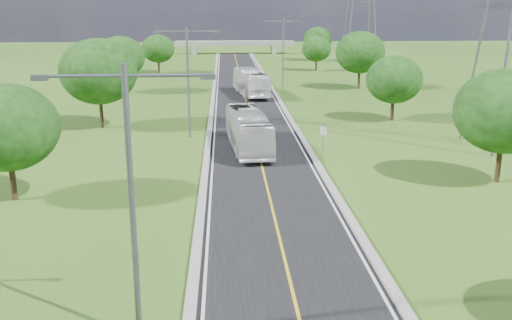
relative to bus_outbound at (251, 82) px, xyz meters
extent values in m
plane|color=#2A5116|center=(-0.86, -10.19, -1.78)|extent=(260.00, 260.00, 0.00)
cube|color=black|center=(-0.86, -4.19, -1.75)|extent=(8.00, 150.00, 0.06)
cube|color=gray|center=(-5.11, -4.19, -1.67)|extent=(0.50, 150.00, 0.22)
cube|color=gray|center=(3.39, -4.19, -1.67)|extent=(0.50, 150.00, 0.22)
cylinder|color=slate|center=(4.34, -32.19, -0.58)|extent=(0.08, 0.08, 2.40)
cube|color=white|center=(4.34, -32.22, 0.22)|extent=(0.55, 0.04, 0.70)
cube|color=gray|center=(-10.86, 69.81, -0.78)|extent=(1.20, 3.00, 2.00)
cube|color=gray|center=(9.14, 69.81, -0.78)|extent=(1.20, 3.00, 2.00)
cube|color=gray|center=(-0.86, 69.81, 0.82)|extent=(30.00, 3.00, 1.20)
cylinder|color=slate|center=(-6.86, -58.19, 3.22)|extent=(0.22, 0.22, 10.00)
cylinder|color=slate|center=(-8.26, -58.19, 7.82)|extent=(2.80, 0.12, 0.12)
cylinder|color=slate|center=(-5.46, -58.19, 7.82)|extent=(2.80, 0.12, 0.12)
cube|color=slate|center=(-9.56, -58.19, 7.77)|extent=(0.50, 0.25, 0.18)
cube|color=slate|center=(-4.16, -58.19, 7.77)|extent=(0.50, 0.25, 0.18)
cylinder|color=slate|center=(-6.86, -25.19, 3.22)|extent=(0.22, 0.22, 10.00)
cylinder|color=slate|center=(-8.26, -25.19, 7.82)|extent=(2.80, 0.12, 0.12)
cylinder|color=slate|center=(-5.46, -25.19, 7.82)|extent=(2.80, 0.12, 0.12)
cube|color=slate|center=(-9.56, -25.19, 7.77)|extent=(0.50, 0.25, 0.18)
cube|color=slate|center=(-4.16, -25.19, 7.77)|extent=(0.50, 0.25, 0.18)
cylinder|color=slate|center=(5.14, 7.81, 3.22)|extent=(0.22, 0.22, 10.00)
cylinder|color=slate|center=(3.74, 7.81, 7.82)|extent=(2.80, 0.12, 0.12)
cylinder|color=slate|center=(6.54, 7.81, 7.82)|extent=(2.80, 0.12, 0.12)
cube|color=slate|center=(2.44, 7.81, 7.77)|extent=(0.50, 0.25, 0.18)
cube|color=slate|center=(7.84, 7.81, 7.77)|extent=(0.50, 0.25, 0.18)
cylinder|color=black|center=(-16.86, -42.19, -0.43)|extent=(0.36, 0.36, 2.70)
ellipsoid|color=#13340E|center=(-16.86, -42.19, 2.87)|extent=(6.30, 6.30, 5.36)
cylinder|color=black|center=(-15.86, -20.19, -0.16)|extent=(0.36, 0.36, 3.24)
ellipsoid|color=#13340E|center=(-15.86, -20.19, 3.80)|extent=(7.56, 7.56, 6.43)
cylinder|color=black|center=(-17.86, 3.81, -0.34)|extent=(0.36, 0.36, 2.88)
ellipsoid|color=#13340E|center=(-17.86, 3.81, 3.18)|extent=(6.72, 6.72, 5.71)
cylinder|color=black|center=(-15.36, 27.81, -0.52)|extent=(0.36, 0.36, 2.52)
ellipsoid|color=#13340E|center=(-15.36, 27.81, 2.56)|extent=(5.88, 5.88, 5.00)
cylinder|color=black|center=(15.14, -40.19, -0.34)|extent=(0.36, 0.36, 2.88)
ellipsoid|color=#13340E|center=(15.14, -40.19, 3.18)|extent=(6.72, 6.72, 5.71)
cylinder|color=black|center=(14.14, -18.19, -0.52)|extent=(0.36, 0.36, 2.52)
ellipsoid|color=#13340E|center=(14.14, -18.19, 2.56)|extent=(5.88, 5.88, 5.00)
cylinder|color=black|center=(16.14, 5.81, -0.25)|extent=(0.36, 0.36, 3.06)
ellipsoid|color=#13340E|center=(16.14, 5.81, 3.49)|extent=(7.14, 7.14, 6.07)
cylinder|color=black|center=(13.64, 29.81, -0.61)|extent=(0.36, 0.36, 2.34)
ellipsoid|color=#13340E|center=(13.64, 29.81, 2.25)|extent=(5.46, 5.46, 4.64)
cylinder|color=black|center=(17.14, 49.81, -0.43)|extent=(0.36, 0.36, 2.70)
ellipsoid|color=#13340E|center=(17.14, 49.81, 2.87)|extent=(6.30, 6.30, 5.36)
imported|color=silver|center=(0.00, 0.00, 0.00)|extent=(4.61, 12.63, 3.44)
imported|color=silver|center=(-1.66, -29.97, -0.09)|extent=(3.70, 11.90, 3.26)
camera|label=1|loc=(-3.64, -76.89, 10.01)|focal=40.00mm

